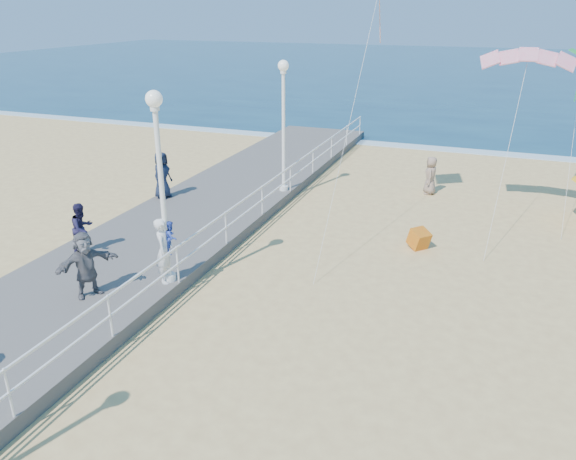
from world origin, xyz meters
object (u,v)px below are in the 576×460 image
(lamp_post_mid, at_px, (160,170))
(beach_walker_c, at_px, (431,175))
(lamp_post_far, at_px, (283,113))
(spectator_7, at_px, (82,228))
(spectator_4, at_px, (162,175))
(box_kite, at_px, (419,240))
(toddler_held, at_px, (171,237))
(spectator_5, at_px, (86,264))
(woman_holding_toddler, at_px, (164,251))

(lamp_post_mid, xyz_separation_m, beach_walker_c, (5.70, 11.95, -2.83))
(lamp_post_far, bearing_deg, beach_walker_c, 27.40)
(spectator_7, distance_m, beach_walker_c, 14.54)
(spectator_4, height_order, beach_walker_c, spectator_4)
(lamp_post_far, distance_m, beach_walker_c, 7.02)
(lamp_post_mid, xyz_separation_m, box_kite, (6.18, 5.71, -3.36))
(spectator_7, bearing_deg, toddler_held, -94.24)
(lamp_post_far, xyz_separation_m, spectator_4, (-4.23, -2.64, -2.32))
(spectator_5, bearing_deg, box_kite, -18.30)
(box_kite, bearing_deg, spectator_4, 128.58)
(lamp_post_mid, xyz_separation_m, woman_holding_toddler, (-0.05, -0.07, -2.31))
(spectator_7, bearing_deg, spectator_4, 12.92)
(toddler_held, bearing_deg, lamp_post_far, -17.96)
(lamp_post_far, xyz_separation_m, woman_holding_toddler, (-0.05, -9.07, -2.31))
(toddler_held, height_order, spectator_4, spectator_4)
(woman_holding_toddler, height_order, spectator_7, woman_holding_toddler)
(toddler_held, height_order, spectator_5, spectator_5)
(lamp_post_far, bearing_deg, spectator_4, -148.07)
(spectator_5, height_order, beach_walker_c, spectator_5)
(lamp_post_mid, height_order, lamp_post_far, same)
(spectator_7, bearing_deg, woman_holding_toddler, -97.02)
(lamp_post_mid, distance_m, spectator_4, 7.98)
(lamp_post_mid, xyz_separation_m, spectator_7, (-3.54, 0.73, -2.44))
(woman_holding_toddler, bearing_deg, toddler_held, -63.60)
(toddler_held, relative_size, spectator_5, 0.51)
(toddler_held, bearing_deg, lamp_post_mid, 110.26)
(lamp_post_far, distance_m, spectator_7, 9.32)
(lamp_post_mid, height_order, woman_holding_toddler, lamp_post_mid)
(beach_walker_c, bearing_deg, lamp_post_far, -67.79)
(spectator_7, bearing_deg, spectator_5, -132.61)
(lamp_post_mid, height_order, spectator_5, lamp_post_mid)
(box_kite, bearing_deg, spectator_7, 159.30)
(beach_walker_c, bearing_deg, spectator_4, -65.81)
(spectator_4, bearing_deg, lamp_post_mid, -141.18)
(lamp_post_far, distance_m, box_kite, 7.76)
(lamp_post_mid, relative_size, spectator_5, 2.92)
(spectator_4, relative_size, box_kite, 3.15)
(lamp_post_mid, relative_size, spectator_7, 3.24)
(lamp_post_mid, distance_m, box_kite, 9.06)
(lamp_post_far, distance_m, spectator_5, 10.89)
(spectator_5, bearing_deg, spectator_7, 70.09)
(spectator_4, height_order, box_kite, spectator_4)
(lamp_post_far, height_order, beach_walker_c, lamp_post_far)
(spectator_5, bearing_deg, lamp_post_mid, -17.06)
(lamp_post_far, bearing_deg, woman_holding_toddler, -90.32)
(lamp_post_mid, xyz_separation_m, spectator_4, (-4.23, 6.36, -2.32))
(lamp_post_mid, distance_m, beach_walker_c, 13.54)
(woman_holding_toddler, xyz_separation_m, spectator_5, (-1.50, -1.45, -0.04))
(woman_holding_toddler, relative_size, spectator_4, 1.00)
(box_kite, bearing_deg, toddler_held, 174.98)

